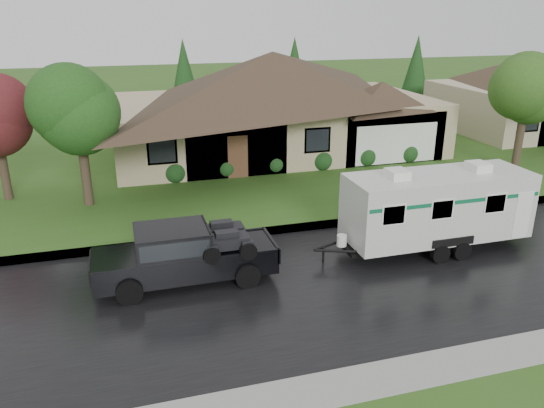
# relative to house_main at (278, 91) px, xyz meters

# --- Properties ---
(ground) EXTENTS (140.00, 140.00, 0.00)m
(ground) POSITION_rel_house_main_xyz_m (-2.29, -13.84, -3.59)
(ground) COLOR #32581B
(ground) RESTS_ON ground
(road) EXTENTS (140.00, 8.00, 0.01)m
(road) POSITION_rel_house_main_xyz_m (-2.29, -15.84, -3.59)
(road) COLOR black
(road) RESTS_ON ground
(curb) EXTENTS (140.00, 0.50, 0.15)m
(curb) POSITION_rel_house_main_xyz_m (-2.29, -11.59, -3.52)
(curb) COLOR gray
(curb) RESTS_ON ground
(lawn) EXTENTS (140.00, 26.00, 0.15)m
(lawn) POSITION_rel_house_main_xyz_m (-2.29, 1.16, -3.52)
(lawn) COLOR #32581B
(lawn) RESTS_ON ground
(house_main) EXTENTS (19.44, 10.80, 6.90)m
(house_main) POSITION_rel_house_main_xyz_m (0.00, 0.00, 0.00)
(house_main) COLOR tan
(house_main) RESTS_ON lawn
(tree_left_green) EXTENTS (3.42, 3.42, 5.66)m
(tree_left_green) POSITION_rel_house_main_xyz_m (-10.49, -6.82, 0.49)
(tree_left_green) COLOR #382B1E
(tree_left_green) RESTS_ON lawn
(tree_right_green) EXTENTS (3.52, 3.52, 5.82)m
(tree_right_green) POSITION_rel_house_main_xyz_m (10.53, -7.53, 0.59)
(tree_right_green) COLOR #382B1E
(tree_right_green) RESTS_ON lawn
(shrub_row) EXTENTS (13.60, 1.00, 1.00)m
(shrub_row) POSITION_rel_house_main_xyz_m (-0.29, -4.54, -2.94)
(shrub_row) COLOR #143814
(shrub_row) RESTS_ON lawn
(pickup_truck) EXTENTS (5.47, 2.08, 1.82)m
(pickup_truck) POSITION_rel_house_main_xyz_m (-7.49, -14.53, -2.61)
(pickup_truck) COLOR black
(pickup_truck) RESTS_ON ground
(travel_trailer) EXTENTS (6.75, 2.37, 3.03)m
(travel_trailer) POSITION_rel_house_main_xyz_m (1.31, -14.53, -1.99)
(travel_trailer) COLOR silver
(travel_trailer) RESTS_ON ground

